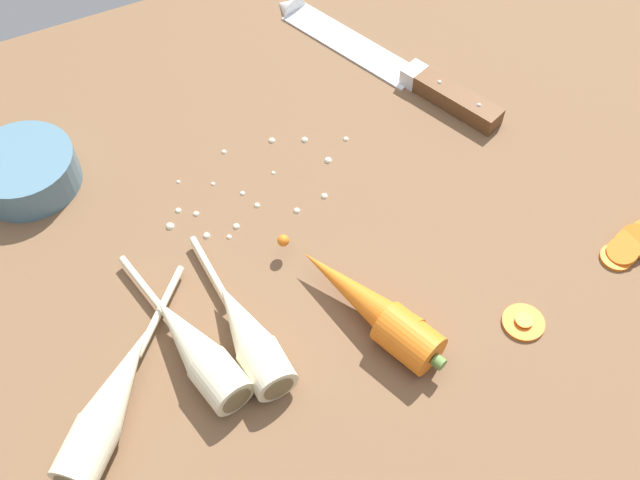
% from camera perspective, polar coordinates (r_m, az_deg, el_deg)
% --- Properties ---
extents(ground_plane, '(1.20, 0.90, 0.04)m').
position_cam_1_polar(ground_plane, '(0.78, -0.66, -0.45)').
color(ground_plane, brown).
extents(chefs_knife, '(0.15, 0.34, 0.04)m').
position_cam_1_polar(chefs_knife, '(0.94, 4.35, 13.91)').
color(chefs_knife, silver).
rests_on(chefs_knife, ground_plane).
extents(whole_carrot, '(0.09, 0.19, 0.04)m').
position_cam_1_polar(whole_carrot, '(0.69, 3.84, -5.25)').
color(whole_carrot, orange).
rests_on(whole_carrot, ground_plane).
extents(parsnip_front, '(0.07, 0.20, 0.04)m').
position_cam_1_polar(parsnip_front, '(0.68, -9.57, -8.22)').
color(parsnip_front, beige).
rests_on(parsnip_front, ground_plane).
extents(parsnip_mid_left, '(0.04, 0.19, 0.04)m').
position_cam_1_polar(parsnip_mid_left, '(0.68, -5.54, -7.27)').
color(parsnip_mid_left, beige).
rests_on(parsnip_mid_left, ground_plane).
extents(parsnip_mid_right, '(0.17, 0.18, 0.04)m').
position_cam_1_polar(parsnip_mid_right, '(0.67, -15.80, -11.93)').
color(parsnip_mid_right, beige).
rests_on(parsnip_mid_right, ground_plane).
extents(carrot_slice_stray_near, '(0.04, 0.04, 0.01)m').
position_cam_1_polar(carrot_slice_stray_near, '(0.73, 15.39, -6.06)').
color(carrot_slice_stray_near, orange).
rests_on(carrot_slice_stray_near, ground_plane).
extents(prep_bowl, '(0.11, 0.11, 0.04)m').
position_cam_1_polar(prep_bowl, '(0.85, -21.75, 5.03)').
color(prep_bowl, slate).
rests_on(prep_bowl, ground_plane).
extents(mince_crumbs, '(0.23, 0.12, 0.01)m').
position_cam_1_polar(mince_crumbs, '(0.80, -5.00, 4.00)').
color(mince_crumbs, silver).
rests_on(mince_crumbs, ground_plane).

